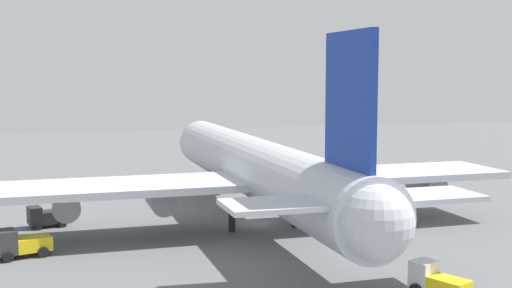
{
  "coord_description": "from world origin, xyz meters",
  "views": [
    {
      "loc": [
        -65.82,
        20.11,
        15.74
      ],
      "look_at": [
        0.0,
        0.0,
        8.43
      ],
      "focal_mm": 46.75,
      "sensor_mm": 36.0,
      "label": 1
    }
  ],
  "objects_px": {
    "cargo_airplane": "(257,169)",
    "safety_cone_nose": "(211,180)",
    "maintenance_van": "(46,216)",
    "catering_truck": "(437,282)",
    "pushback_tractor": "(19,243)"
  },
  "relations": [
    {
      "from": "maintenance_van",
      "to": "cargo_airplane",
      "type": "bearing_deg",
      "value": -103.52
    },
    {
      "from": "safety_cone_nose",
      "to": "pushback_tractor",
      "type": "bearing_deg",
      "value": 143.46
    },
    {
      "from": "cargo_airplane",
      "to": "pushback_tractor",
      "type": "distance_m",
      "value": 24.53
    },
    {
      "from": "cargo_airplane",
      "to": "safety_cone_nose",
      "type": "xyz_separation_m",
      "value": [
        27.03,
        -1.33,
        -5.45
      ]
    },
    {
      "from": "cargo_airplane",
      "to": "safety_cone_nose",
      "type": "height_order",
      "value": "cargo_airplane"
    },
    {
      "from": "cargo_airplane",
      "to": "safety_cone_nose",
      "type": "bearing_deg",
      "value": -2.81
    },
    {
      "from": "catering_truck",
      "to": "safety_cone_nose",
      "type": "relative_size",
      "value": 5.38
    },
    {
      "from": "catering_truck",
      "to": "pushback_tractor",
      "type": "height_order",
      "value": "pushback_tractor"
    },
    {
      "from": "cargo_airplane",
      "to": "pushback_tractor",
      "type": "xyz_separation_m",
      "value": [
        -6.17,
        23.28,
        -4.64
      ]
    },
    {
      "from": "maintenance_van",
      "to": "safety_cone_nose",
      "type": "xyz_separation_m",
      "value": [
        21.96,
        -22.42,
        -0.67
      ]
    },
    {
      "from": "safety_cone_nose",
      "to": "cargo_airplane",
      "type": "bearing_deg",
      "value": 177.19
    },
    {
      "from": "cargo_airplane",
      "to": "catering_truck",
      "type": "bearing_deg",
      "value": -168.49
    },
    {
      "from": "pushback_tractor",
      "to": "maintenance_van",
      "type": "distance_m",
      "value": 11.46
    },
    {
      "from": "cargo_airplane",
      "to": "catering_truck",
      "type": "relative_size",
      "value": 13.14
    },
    {
      "from": "cargo_airplane",
      "to": "maintenance_van",
      "type": "distance_m",
      "value": 22.21
    }
  ]
}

